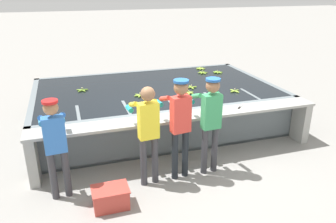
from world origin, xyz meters
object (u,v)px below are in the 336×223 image
Objects in this scene: worker_2 at (180,119)px; banana_bunch_floating_3 at (201,69)px; worker_0 at (55,140)px; banana_bunch_floating_0 at (203,73)px; worker_1 at (148,127)px; crate at (111,197)px; worker_3 at (210,116)px; banana_bunch_floating_4 at (188,93)px; banana_bunch_floating_2 at (218,72)px; banana_bunch_floating_6 at (82,90)px; banana_bunch_floating_5 at (140,95)px; knife_0 at (240,107)px; banana_bunch_floating_1 at (235,91)px; banana_bunch_floating_7 at (191,87)px.

banana_bunch_floating_3 is (1.97, 3.71, -0.16)m from worker_2.
worker_0 reaches higher than banana_bunch_floating_0.
worker_0 is 1.42m from worker_1.
crate is at bearing -127.50° from banana_bunch_floating_3.
banana_bunch_floating_4 is (0.27, 1.75, -0.15)m from worker_3.
banana_bunch_floating_3 is at bearing 117.38° from banana_bunch_floating_2.
worker_2 is 6.39× the size of banana_bunch_floating_6.
banana_bunch_floating_5 is at bearing 112.50° from worker_3.
worker_0 is 5.84× the size of knife_0.
banana_bunch_floating_1 is at bearing -9.46° from banana_bunch_floating_5.
banana_bunch_floating_3 is (0.13, 0.45, -0.00)m from banana_bunch_floating_0.
worker_1 is 3.09× the size of crate.
worker_1 is 1.94m from banana_bunch_floating_5.
banana_bunch_floating_3 is at bearing 87.30° from banana_bunch_floating_1.
banana_bunch_floating_0 is at bearing -106.25° from banana_bunch_floating_3.
banana_bunch_floating_1 is at bearing -34.44° from banana_bunch_floating_7.
worker_1 is 6.07× the size of banana_bunch_floating_7.
worker_3 reaches higher than banana_bunch_floating_2.
banana_bunch_floating_7 is 3.56m from crate.
worker_0 reaches higher than banana_bunch_floating_6.
worker_0 is 5.39m from banana_bunch_floating_3.
worker_2 reaches higher than banana_bunch_floating_0.
banana_bunch_floating_0 is (1.84, 3.26, -0.16)m from worker_2.
worker_1 is 1.22m from crate.
worker_0 is 5.76× the size of banana_bunch_floating_2.
worker_3 is 6.26× the size of banana_bunch_floating_1.
banana_bunch_floating_2 is 3.67m from banana_bunch_floating_6.
banana_bunch_floating_1 is 0.99× the size of banana_bunch_floating_7.
banana_bunch_floating_7 is (-1.20, -1.08, 0.00)m from banana_bunch_floating_2.
worker_3 reaches higher than crate.
worker_1 is at bearing 33.38° from crate.
worker_3 is at bearing -0.69° from worker_0.
crate is (-2.75, -1.12, -0.75)m from knife_0.
worker_3 is 6.17× the size of banana_bunch_floating_3.
worker_2 is 3.00m from banana_bunch_floating_6.
banana_bunch_floating_1 is (3.83, 1.51, -0.06)m from worker_0.
banana_bunch_floating_1 is at bearing -103.02° from banana_bunch_floating_2.
banana_bunch_floating_0 is at bearing 40.39° from worker_0.
banana_bunch_floating_4 is 0.41m from banana_bunch_floating_7.
crate is at bearing -146.62° from worker_1.
worker_3 reaches higher than worker_0.
banana_bunch_floating_0 is 1.72m from banana_bunch_floating_1.
worker_2 is 6.33× the size of knife_0.
banana_bunch_floating_1 is 0.99m from banana_bunch_floating_7.
banana_bunch_floating_1 is 3.81m from crate.
banana_bunch_floating_3 is at bearing 17.50° from banana_bunch_floating_6.
worker_1 is 0.98× the size of worker_3.
banana_bunch_floating_7 is (-0.92, -1.61, 0.00)m from banana_bunch_floating_3.
banana_bunch_floating_2 is at bearing 54.80° from worker_2.
crate is at bearing -158.49° from worker_2.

